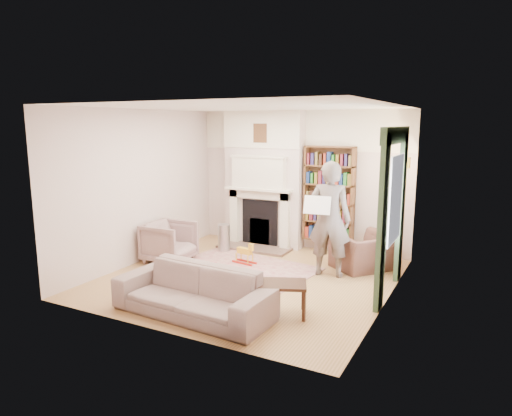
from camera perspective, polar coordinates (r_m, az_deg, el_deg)
The scene contains 25 objects.
floor at distance 7.71m, azimuth -0.86°, elevation -8.74°, with size 4.50×4.50×0.00m, color olive.
ceiling at distance 7.28m, azimuth -0.93°, elevation 12.54°, with size 4.50×4.50×0.00m, color white.
wall_back at distance 9.39m, azimuth 5.63°, elevation 3.49°, with size 4.50×4.50×0.00m, color beige.
wall_front at distance 5.52m, azimuth -12.02°, elevation -1.68°, with size 4.50×4.50×0.00m, color beige.
wall_left at distance 8.65m, azimuth -14.15°, elevation 2.62°, with size 4.50×4.50×0.00m, color beige.
wall_right at distance 6.62m, azimuth 16.53°, elevation 0.13°, with size 4.50×4.50×0.00m, color beige.
fireplace at distance 9.51m, azimuth 0.97°, elevation 3.55°, with size 1.70×0.58×2.80m.
bookcase at distance 9.08m, azimuth 9.11°, elevation 1.73°, with size 1.00×0.24×1.85m, color brown.
window at distance 7.00m, azimuth 17.06°, elevation 1.07°, with size 0.02×0.90×1.30m, color silver.
curtain_left at distance 6.38m, azimuth 15.47°, elevation -2.03°, with size 0.07×0.32×2.40m, color #2B412A.
curtain_right at distance 7.73m, azimuth 17.66°, elevation 0.01°, with size 0.07×0.32×2.40m, color #2B412A.
pelmet at distance 6.92m, azimuth 17.11°, elevation 8.71°, with size 0.09×1.70×0.24m, color #2B412A.
wall_sconce at distance 8.06m, azimuth 17.24°, elevation 5.48°, with size 0.20×0.24×0.24m, color gold, non-canonical shape.
rug at distance 8.12m, azimuth -2.23°, elevation -7.70°, with size 2.47×1.90×0.01m, color #BEA890.
armchair_reading at distance 8.29m, azimuth 13.31°, elevation -5.34°, with size 0.98×0.86×0.64m, color #442524.
armchair_left at distance 8.64m, azimuth -10.77°, elevation -4.20°, with size 0.80×0.82×0.75m, color gray.
sofa at distance 6.27m, azimuth -7.86°, elevation -10.34°, with size 2.20×0.86×0.64m, color gray.
man_reading at distance 7.69m, azimuth 9.17°, elevation -1.39°, with size 0.71×0.47×1.95m, color #5D514A.
newspaper at distance 7.50m, azimuth 7.65°, elevation 0.36°, with size 0.44×0.02×0.31m, color white.
coffee_table at distance 6.26m, azimuth 2.99°, elevation -11.25°, with size 0.70×0.45×0.45m, color #381F13, non-canonical shape.
paraffin_heater at distance 9.23m, azimuth -4.03°, elevation -3.72°, with size 0.24×0.24×0.55m, color #ADB0B5.
rocking_horse at distance 8.40m, azimuth -1.46°, elevation -5.67°, with size 0.45×0.18×0.40m, color gold, non-canonical shape.
board_game at distance 7.70m, azimuth -6.88°, elevation -8.63°, with size 0.35×0.35×0.03m, color #E9C252.
game_box_lid at distance 8.36m, azimuth -6.10°, elevation -6.98°, with size 0.29×0.19×0.05m, color #B01421.
comic_annuals at distance 7.22m, azimuth -0.41°, elevation -9.93°, with size 0.60×0.32×0.02m.
Camera 1 is at (3.45, -6.41, 2.55)m, focal length 32.00 mm.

